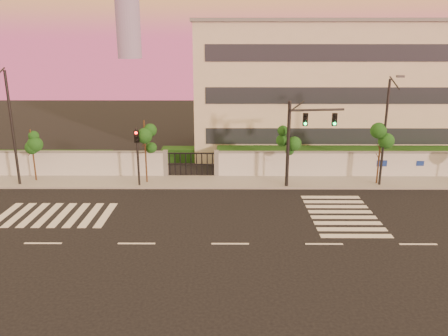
% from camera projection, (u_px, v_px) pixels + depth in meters
% --- Properties ---
extents(ground, '(120.00, 120.00, 0.00)m').
position_uv_depth(ground, '(230.00, 244.00, 23.22)').
color(ground, black).
rests_on(ground, ground).
extents(sidewalk, '(60.00, 3.00, 0.15)m').
position_uv_depth(sidewalk, '(229.00, 182.00, 33.29)').
color(sidewalk, gray).
rests_on(sidewalk, ground).
extents(perimeter_wall, '(60.00, 0.36, 2.20)m').
position_uv_depth(perimeter_wall, '(230.00, 164.00, 34.46)').
color(perimeter_wall, silver).
rests_on(perimeter_wall, ground).
extents(hedge_row, '(41.00, 4.25, 1.80)m').
position_uv_depth(hedge_row, '(243.00, 158.00, 37.15)').
color(hedge_row, '#163710').
rests_on(hedge_row, ground).
extents(institutional_building, '(24.40, 12.40, 12.25)m').
position_uv_depth(institutional_building, '(321.00, 87.00, 42.60)').
color(institutional_building, beige).
rests_on(institutional_building, ground).
extents(road_markings, '(57.00, 7.62, 0.02)m').
position_uv_depth(road_markings, '(204.00, 217.00, 26.84)').
color(road_markings, silver).
rests_on(road_markings, ground).
extents(street_tree_b, '(1.44, 1.15, 4.09)m').
position_uv_depth(street_tree_b, '(32.00, 144.00, 32.74)').
color(street_tree_b, '#382314').
rests_on(street_tree_b, ground).
extents(street_tree_c, '(1.47, 1.17, 4.86)m').
position_uv_depth(street_tree_c, '(145.00, 137.00, 32.18)').
color(street_tree_c, '#382314').
rests_on(street_tree_c, ground).
extents(street_tree_d, '(1.32, 1.05, 4.47)m').
position_uv_depth(street_tree_d, '(289.00, 143.00, 31.86)').
color(street_tree_d, '#382314').
rests_on(street_tree_d, ground).
extents(street_tree_e, '(1.46, 1.16, 4.58)m').
position_uv_depth(street_tree_e, '(381.00, 141.00, 31.96)').
color(street_tree_e, '#382314').
rests_on(street_tree_e, ground).
extents(traffic_signal_main, '(4.03, 0.69, 6.38)m').
position_uv_depth(traffic_signal_main, '(300.00, 134.00, 31.08)').
color(traffic_signal_main, black).
rests_on(traffic_signal_main, ground).
extents(traffic_signal_secondary, '(0.34, 0.34, 4.43)m').
position_uv_depth(traffic_signal_secondary, '(137.00, 150.00, 31.60)').
color(traffic_signal_secondary, black).
rests_on(traffic_signal_secondary, ground).
extents(streetlight_west, '(0.53, 2.14, 8.88)m').
position_uv_depth(streetlight_west, '(10.00, 123.00, 31.15)').
color(streetlight_west, black).
rests_on(streetlight_west, ground).
extents(streetlight_east, '(0.49, 1.99, 8.26)m').
position_uv_depth(streetlight_east, '(386.00, 128.00, 31.12)').
color(streetlight_east, black).
rests_on(streetlight_east, ground).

